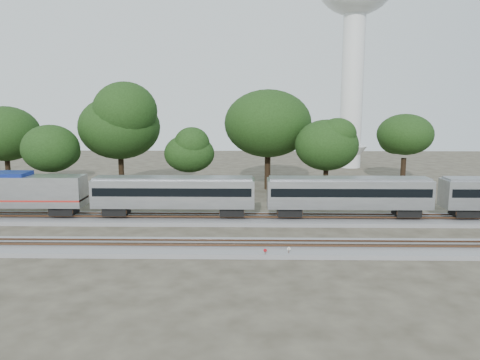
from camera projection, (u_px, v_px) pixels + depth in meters
name	position (u px, v px, depth m)	size (l,w,h in m)	color
ground	(189.00, 237.00, 44.69)	(160.00, 160.00, 0.00)	#383328
track_far	(196.00, 219.00, 50.58)	(160.00, 5.00, 0.73)	slate
track_near	(184.00, 247.00, 40.72)	(160.00, 5.00, 0.73)	slate
train	(350.00, 193.00, 49.79)	(89.93, 3.10, 4.57)	silver
switch_stand_red	(265.00, 252.00, 38.20)	(0.28, 0.08, 0.89)	#512D19
switch_stand_white	(289.00, 251.00, 38.58)	(0.29, 0.05, 0.90)	#512D19
switch_lever	(257.00, 256.00, 38.56)	(0.50, 0.30, 0.30)	#512D19
water_tower	(355.00, 6.00, 87.53)	(14.91, 14.91, 41.27)	silver
tree_1	(5.00, 134.00, 65.20)	(8.50, 8.50, 11.98)	black
tree_2	(51.00, 149.00, 58.19)	(7.11, 7.11, 10.03)	black
tree_3	(120.00, 127.00, 63.68)	(9.46, 9.46, 13.34)	black
tree_4	(189.00, 154.00, 59.67)	(6.33, 6.33, 8.93)	black
tree_5	(268.00, 124.00, 67.57)	(9.82, 9.82, 13.84)	black
tree_6	(327.00, 145.00, 61.51)	(7.24, 7.24, 10.20)	black
tree_7	(405.00, 135.00, 71.08)	(7.98, 7.98, 11.25)	black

